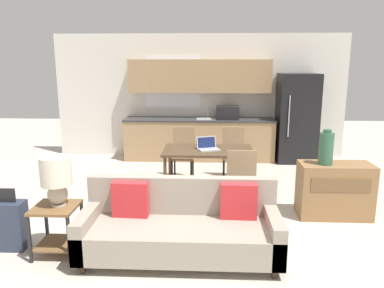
{
  "coord_description": "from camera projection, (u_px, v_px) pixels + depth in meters",
  "views": [
    {
      "loc": [
        0.22,
        -3.72,
        2.1
      ],
      "look_at": [
        -0.03,
        1.5,
        0.95
      ],
      "focal_mm": 35.0,
      "sensor_mm": 36.0,
      "label": 1
    }
  ],
  "objects": [
    {
      "name": "side_table",
      "position": [
        56.0,
        222.0,
        4.11
      ],
      "size": [
        0.47,
        0.47,
        0.56
      ],
      "color": "brown",
      "rests_on": "ground_plane"
    },
    {
      "name": "suitcase",
      "position": [
        8.0,
        225.0,
        4.25
      ],
      "size": [
        0.41,
        0.22,
        0.72
      ],
      "color": "#2D384C",
      "rests_on": "ground_plane"
    },
    {
      "name": "ground_plane",
      "position": [
        188.0,
        258.0,
        4.09
      ],
      "size": [
        20.0,
        20.0,
        0.0
      ],
      "primitive_type": "plane",
      "color": "beige"
    },
    {
      "name": "dining_chair_far_right",
      "position": [
        233.0,
        151.0,
        6.75
      ],
      "size": [
        0.43,
        0.43,
        0.95
      ],
      "rotation": [
        0.0,
        0.0,
        -0.02
      ],
      "color": "#997A56",
      "rests_on": "ground_plane"
    },
    {
      "name": "table_lamp",
      "position": [
        56.0,
        177.0,
        4.03
      ],
      "size": [
        0.33,
        0.33,
        0.55
      ],
      "color": "#B2A893",
      "rests_on": "side_table"
    },
    {
      "name": "wall_back",
      "position": [
        199.0,
        96.0,
        8.31
      ],
      "size": [
        6.4,
        0.07,
        2.7
      ],
      "color": "silver",
      "rests_on": "ground_plane"
    },
    {
      "name": "credenza",
      "position": [
        334.0,
        190.0,
        5.13
      ],
      "size": [
        0.97,
        0.46,
        0.75
      ],
      "color": "olive",
      "rests_on": "ground_plane"
    },
    {
      "name": "dining_table",
      "position": [
        208.0,
        154.0,
        5.96
      ],
      "size": [
        1.42,
        0.81,
        0.74
      ],
      "color": "brown",
      "rests_on": "ground_plane"
    },
    {
      "name": "couch",
      "position": [
        180.0,
        227.0,
        4.09
      ],
      "size": [
        2.13,
        0.8,
        0.83
      ],
      "color": "#3D2D1E",
      "rests_on": "ground_plane"
    },
    {
      "name": "dining_chair_far_left",
      "position": [
        183.0,
        152.0,
        6.75
      ],
      "size": [
        0.44,
        0.44,
        0.95
      ],
      "rotation": [
        0.0,
        0.0,
        -0.05
      ],
      "color": "#997A56",
      "rests_on": "ground_plane"
    },
    {
      "name": "vase",
      "position": [
        326.0,
        148.0,
        4.97
      ],
      "size": [
        0.19,
        0.19,
        0.48
      ],
      "color": "#336047",
      "rests_on": "credenza"
    },
    {
      "name": "refrigerator",
      "position": [
        297.0,
        118.0,
        7.92
      ],
      "size": [
        0.81,
        0.74,
        1.87
      ],
      "color": "black",
      "rests_on": "ground_plane"
    },
    {
      "name": "dining_chair_near_right",
      "position": [
        240.0,
        179.0,
        5.18
      ],
      "size": [
        0.42,
        0.42,
        0.95
      ],
      "rotation": [
        0.0,
        0.0,
        3.15
      ],
      "color": "#997A56",
      "rests_on": "ground_plane"
    },
    {
      "name": "kitchen_counter",
      "position": [
        200.0,
        121.0,
        8.13
      ],
      "size": [
        3.24,
        0.65,
        2.15
      ],
      "color": "tan",
      "rests_on": "ground_plane"
    },
    {
      "name": "laptop",
      "position": [
        208.0,
        146.0,
        5.94
      ],
      "size": [
        0.39,
        0.35,
        0.2
      ],
      "rotation": [
        0.0,
        0.0,
        0.34
      ],
      "color": "#B7BABC",
      "rests_on": "dining_table"
    }
  ]
}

